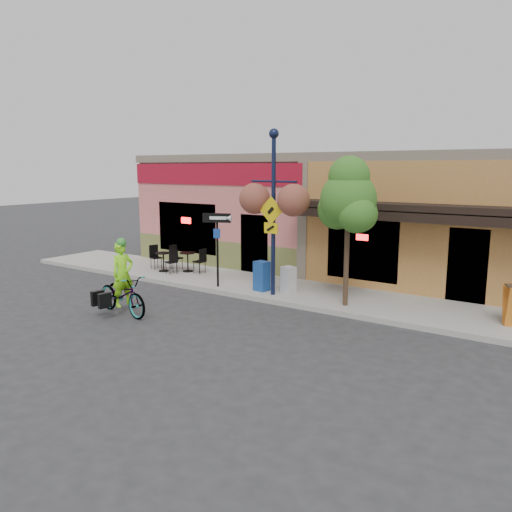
{
  "coord_description": "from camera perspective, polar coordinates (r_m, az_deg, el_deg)",
  "views": [
    {
      "loc": [
        7.23,
        -11.6,
        4.0
      ],
      "look_at": [
        -0.96,
        0.5,
        1.4
      ],
      "focal_mm": 35.0,
      "sensor_mm": 36.0,
      "label": 1
    }
  ],
  "objects": [
    {
      "name": "building",
      "position": [
        20.5,
        13.35,
        4.92
      ],
      "size": [
        18.2,
        8.2,
        4.5
      ],
      "primitive_type": null,
      "color": "#CE6966",
      "rests_on": "ground"
    },
    {
      "name": "cafe_set_right",
      "position": [
        18.81,
        -7.81,
        -0.35
      ],
      "size": [
        1.61,
        0.86,
        0.95
      ],
      "primitive_type": null,
      "rotation": [
        0.0,
        0.0,
        -0.04
      ],
      "color": "black",
      "rests_on": "sidewalk"
    },
    {
      "name": "lamp_post",
      "position": [
        14.95,
        2.0,
        4.86
      ],
      "size": [
        1.6,
        0.66,
        4.98
      ],
      "primitive_type": null,
      "rotation": [
        0.0,
        0.0,
        -0.02
      ],
      "color": "#121B3B",
      "rests_on": "sidewalk"
    },
    {
      "name": "ground",
      "position": [
        14.24,
        2.07,
        -6.23
      ],
      "size": [
        90.0,
        90.0,
        0.0
      ],
      "primitive_type": "plane",
      "color": "#2D2D30",
      "rests_on": "ground"
    },
    {
      "name": "newspaper_box_grey",
      "position": [
        15.55,
        3.73,
        -2.71
      ],
      "size": [
        0.47,
        0.45,
        0.82
      ],
      "primitive_type": null,
      "rotation": [
        0.0,
        0.0,
        -0.31
      ],
      "color": "beige",
      "rests_on": "sidewalk"
    },
    {
      "name": "curb",
      "position": [
        14.68,
        3.22,
        -5.44
      ],
      "size": [
        24.0,
        0.12,
        0.15
      ],
      "primitive_type": "cube",
      "color": "#A8A59E",
      "rests_on": "ground"
    },
    {
      "name": "bicycle",
      "position": [
        14.23,
        -15.02,
        -4.28
      ],
      "size": [
        2.2,
        1.05,
        1.11
      ],
      "primitive_type": "imported",
      "rotation": [
        0.0,
        0.0,
        1.42
      ],
      "color": "maroon",
      "rests_on": "ground"
    },
    {
      "name": "cyclist_rider",
      "position": [
        14.11,
        -14.94,
        -3.01
      ],
      "size": [
        0.52,
        0.7,
        1.77
      ],
      "primitive_type": "imported",
      "rotation": [
        0.0,
        0.0,
        1.42
      ],
      "color": "#8FFF1A",
      "rests_on": "ground"
    },
    {
      "name": "sidewalk",
      "position": [
        15.9,
        5.91,
        -4.26
      ],
      "size": [
        24.0,
        3.0,
        0.15
      ],
      "primitive_type": "cube",
      "color": "#9E9B93",
      "rests_on": "ground"
    },
    {
      "name": "one_way_sign",
      "position": [
        16.2,
        -4.42,
        0.67
      ],
      "size": [
        0.92,
        0.57,
        2.41
      ],
      "primitive_type": null,
      "rotation": [
        0.0,
        0.0,
        0.43
      ],
      "color": "black",
      "rests_on": "sidewalk"
    },
    {
      "name": "street_tree",
      "position": [
        14.03,
        10.4,
        2.8
      ],
      "size": [
        2.03,
        2.03,
        4.22
      ],
      "primitive_type": null,
      "rotation": [
        0.0,
        0.0,
        -0.27
      ],
      "color": "#3D7A26",
      "rests_on": "sidewalk"
    },
    {
      "name": "cafe_set_left",
      "position": [
        19.0,
        -10.53,
        -0.35
      ],
      "size": [
        1.7,
        1.18,
        0.93
      ],
      "primitive_type": null,
      "rotation": [
        0.0,
        0.0,
        -0.29
      ],
      "color": "black",
      "rests_on": "sidewalk"
    },
    {
      "name": "newspaper_box_blue",
      "position": [
        15.75,
        0.66,
        -2.3
      ],
      "size": [
        0.47,
        0.43,
        0.94
      ],
      "primitive_type": null,
      "rotation": [
        0.0,
        0.0,
        -0.14
      ],
      "color": "navy",
      "rests_on": "sidewalk"
    }
  ]
}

